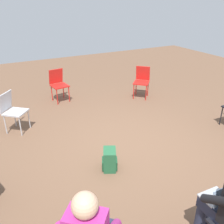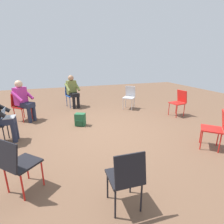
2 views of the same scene
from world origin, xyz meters
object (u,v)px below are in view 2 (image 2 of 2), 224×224
chair_west (179,101)px  chair_northwest (216,127)px  chair_south (71,94)px  chair_southwest (129,96)px  chair_north (126,176)px  chair_southeast (20,105)px  backpack_near_laptop_user (80,120)px  chair_northeast (17,162)px  person_in_magenta (23,99)px  person_in_olive (73,90)px

chair_west → chair_northwest: same height
chair_south → chair_southwest: (-2.05, 1.06, 0.00)m
chair_north → chair_southeast: same height
chair_southeast → backpack_near_laptop_user: bearing=98.1°
chair_west → backpack_near_laptop_user: size_ratio=2.36×
chair_northeast → chair_west: bearing=71.7°
chair_northeast → person_in_magenta: size_ratio=0.69×
chair_west → chair_north: (3.20, 2.96, 0.00)m
chair_northwest → person_in_magenta: (4.00, -3.24, 0.20)m
chair_west → person_in_olive: bearing=47.0°
chair_southeast → chair_south: size_ratio=1.00×
chair_northwest → person_in_olive: size_ratio=0.69×
chair_west → chair_southwest: 1.79m
chair_south → person_in_magenta: (1.55, 1.27, 0.20)m
person_in_magenta → chair_north: bearing=62.7°
chair_south → backpack_near_laptop_user: 2.27m
person_in_olive → chair_northeast: bearing=57.1°
person_in_magenta → chair_northeast: bearing=46.4°
person_in_olive → person_in_magenta: size_ratio=1.00×
person_in_olive → chair_southwest: bearing=139.2°
chair_south → chair_southwest: 2.31m
person_in_olive → backpack_near_laptop_user: person_in_olive is taller
chair_west → chair_southeast: 5.08m
person_in_magenta → backpack_near_laptop_user: size_ratio=3.44×
backpack_near_laptop_user → chair_northeast: bearing=62.3°
person_in_olive → backpack_near_laptop_user: (0.07, 2.08, -0.54)m
chair_west → chair_north: size_ratio=1.00×
chair_west → chair_south: (3.25, -2.39, 0.00)m
chair_southwest → person_in_magenta: person_in_magenta is taller
chair_southeast → chair_north: bearing=63.7°
chair_west → chair_southeast: size_ratio=1.00×
chair_northwest → chair_southwest: size_ratio=1.00×
chair_north → person_in_magenta: size_ratio=0.69×
chair_northwest → chair_south: bearing=72.2°
chair_northwest → chair_southeast: (4.13, -3.35, 0.00)m
chair_west → chair_north: 4.36m
chair_northeast → chair_southwest: same height
chair_south → backpack_near_laptop_user: chair_south is taller
chair_northwest → backpack_near_laptop_user: bearing=91.1°
backpack_near_laptop_user → person_in_magenta: bearing=-32.5°
person_in_magenta → chair_south: bearing=170.5°
chair_northeast → backpack_near_laptop_user: chair_northeast is taller
chair_southwest → chair_south: bearing=13.1°
chair_southwest → chair_north: bearing=105.4°
chair_south → backpack_near_laptop_user: size_ratio=2.36×
backpack_near_laptop_user → person_in_olive: bearing=-91.9°
chair_north → person_in_olive: person_in_olive is taller
chair_northeast → chair_northwest: (-3.70, -0.08, 0.00)m
chair_southwest → backpack_near_laptop_user: 2.41m
chair_south → person_in_magenta: 2.01m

